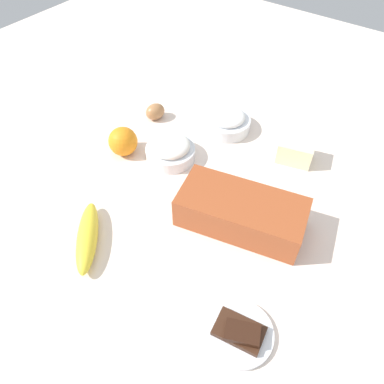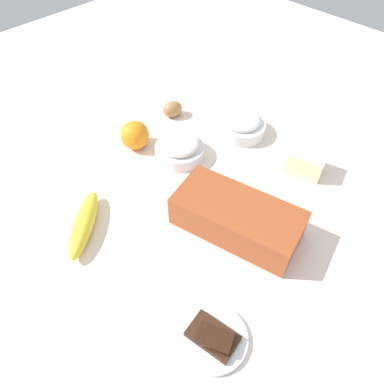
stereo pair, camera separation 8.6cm
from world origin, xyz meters
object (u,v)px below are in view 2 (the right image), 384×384
at_px(loaf_pan, 237,217).
at_px(egg_near_butter, 173,109).
at_px(flour_bowl, 180,148).
at_px(orange_fruit, 135,135).
at_px(butter_block, 306,162).
at_px(chocolate_plate, 213,338).
at_px(sugar_bowl, 242,125).
at_px(banana, 84,224).

distance_m(loaf_pan, egg_near_butter, 0.46).
relative_size(loaf_pan, flour_bowl, 2.28).
xyz_separation_m(orange_fruit, butter_block, (0.39, 0.25, -0.01)).
bearing_deg(flour_bowl, chocolate_plate, -37.14).
height_order(orange_fruit, chocolate_plate, orange_fruit).
bearing_deg(orange_fruit, chocolate_plate, -25.44).
distance_m(sugar_bowl, orange_fruit, 0.30).
distance_m(banana, egg_near_butter, 0.47).
height_order(flour_bowl, orange_fruit, orange_fruit).
distance_m(butter_block, chocolate_plate, 0.51).
height_order(loaf_pan, butter_block, loaf_pan).
bearing_deg(banana, flour_bowl, 94.33).
relative_size(flour_bowl, egg_near_butter, 2.21).
bearing_deg(egg_near_butter, loaf_pan, -24.90).
distance_m(banana, chocolate_plate, 0.38).
relative_size(flour_bowl, banana, 0.70).
bearing_deg(egg_near_butter, butter_block, 10.57).
bearing_deg(flour_bowl, orange_fruit, -153.57).
height_order(sugar_bowl, orange_fruit, orange_fruit).
relative_size(loaf_pan, egg_near_butter, 5.03).
height_order(flour_bowl, egg_near_butter, flour_bowl).
distance_m(loaf_pan, sugar_bowl, 0.35).
bearing_deg(butter_block, loaf_pan, -91.26).
xyz_separation_m(flour_bowl, banana, (0.02, -0.32, -0.01)).
distance_m(flour_bowl, chocolate_plate, 0.50).
bearing_deg(loaf_pan, flour_bowl, 149.75).
bearing_deg(banana, butter_block, 64.19).
relative_size(orange_fruit, chocolate_plate, 0.60).
distance_m(butter_block, egg_near_butter, 0.43).
distance_m(loaf_pan, flour_bowl, 0.28).
bearing_deg(orange_fruit, flour_bowl, 26.43).
distance_m(orange_fruit, egg_near_butter, 0.17).
xyz_separation_m(loaf_pan, flour_bowl, (-0.27, 0.08, -0.01)).
bearing_deg(sugar_bowl, egg_near_butter, -157.74).
distance_m(sugar_bowl, banana, 0.52).
bearing_deg(orange_fruit, banana, -62.13).
bearing_deg(butter_block, flour_bowl, -145.11).
bearing_deg(banana, chocolate_plate, 3.00).
xyz_separation_m(banana, orange_fruit, (-0.14, 0.27, 0.02)).
bearing_deg(sugar_bowl, flour_bowl, -105.72).
xyz_separation_m(orange_fruit, chocolate_plate, (0.52, -0.25, -0.03)).
distance_m(banana, butter_block, 0.57).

